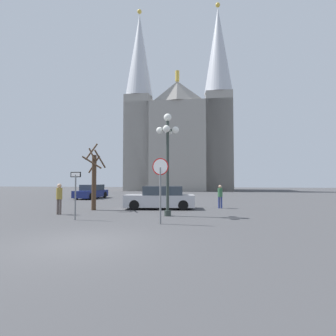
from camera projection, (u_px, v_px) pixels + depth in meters
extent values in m
plane|color=#424244|center=(82.00, 243.00, 8.06)|extent=(120.00, 120.00, 0.00)
cube|color=gray|center=(180.00, 149.00, 49.41)|extent=(18.63, 11.34, 15.37)
pyramid|color=gray|center=(177.00, 91.00, 45.32)|extent=(6.50, 2.08, 3.50)
cylinder|color=gold|center=(177.00, 76.00, 45.44)|extent=(0.70, 0.70, 1.80)
cube|color=gray|center=(139.00, 144.00, 47.05)|extent=(4.49, 4.49, 16.72)
cone|color=#B7BAC1|center=(139.00, 55.00, 47.76)|extent=(4.87, 4.87, 15.45)
sphere|color=gold|center=(139.00, 12.00, 48.12)|extent=(0.80, 0.80, 0.80)
cube|color=gray|center=(219.00, 142.00, 45.22)|extent=(4.49, 4.49, 16.72)
cone|color=#B7BAC1|center=(218.00, 50.00, 45.93)|extent=(4.87, 4.87, 15.45)
sphere|color=gold|center=(218.00, 5.00, 46.29)|extent=(0.80, 0.80, 0.80)
cylinder|color=slate|center=(160.00, 196.00, 11.57)|extent=(0.08, 0.08, 2.47)
cylinder|color=red|center=(160.00, 167.00, 11.63)|extent=(0.74, 0.19, 0.75)
cylinder|color=white|center=(160.00, 167.00, 11.61)|extent=(0.65, 0.14, 0.66)
cylinder|color=slate|center=(75.00, 197.00, 12.73)|extent=(0.07, 0.07, 2.18)
cube|color=black|center=(76.00, 175.00, 12.78)|extent=(0.60, 0.17, 0.25)
cube|color=white|center=(76.00, 175.00, 12.76)|extent=(0.50, 0.12, 0.18)
cylinder|color=#2D3833|center=(168.00, 168.00, 14.20)|extent=(0.16, 0.16, 5.10)
cylinder|color=#2D3833|center=(168.00, 213.00, 14.10)|extent=(0.36, 0.36, 0.30)
sphere|color=white|center=(168.00, 117.00, 14.33)|extent=(0.42, 0.42, 0.42)
sphere|color=white|center=(176.00, 130.00, 14.23)|extent=(0.38, 0.38, 0.38)
cylinder|color=#2D3833|center=(172.00, 130.00, 14.26)|extent=(0.05, 0.43, 0.05)
sphere|color=white|center=(169.00, 132.00, 14.72)|extent=(0.38, 0.38, 0.38)
cylinder|color=#2D3833|center=(168.00, 131.00, 14.51)|extent=(0.43, 0.05, 0.05)
sphere|color=white|center=(160.00, 130.00, 14.36)|extent=(0.38, 0.38, 0.38)
cylinder|color=#2D3833|center=(164.00, 130.00, 14.33)|extent=(0.05, 0.43, 0.05)
sphere|color=white|center=(166.00, 129.00, 13.87)|extent=(0.38, 0.38, 0.38)
cylinder|color=#2D3833|center=(167.00, 130.00, 14.08)|extent=(0.43, 0.05, 0.05)
cylinder|color=#473323|center=(94.00, 182.00, 16.90)|extent=(0.29, 0.29, 3.52)
cylinder|color=#473323|center=(92.00, 162.00, 16.37)|extent=(1.23, 0.31, 0.81)
cylinder|color=#473323|center=(100.00, 159.00, 16.74)|extent=(0.44, 1.02, 1.12)
cylinder|color=#473323|center=(92.00, 152.00, 17.28)|extent=(0.63, 0.74, 1.15)
cylinder|color=#473323|center=(92.00, 154.00, 16.78)|extent=(0.54, 0.27, 0.75)
cylinder|color=#473323|center=(94.00, 164.00, 17.27)|extent=(0.72, 0.40, 1.18)
cube|color=navy|center=(91.00, 194.00, 27.13)|extent=(2.14, 4.44, 0.70)
cube|color=#333D47|center=(92.00, 187.00, 27.37)|extent=(1.77, 2.55, 0.58)
cylinder|color=black|center=(90.00, 196.00, 25.53)|extent=(0.29, 0.66, 0.64)
cylinder|color=black|center=(76.00, 196.00, 25.90)|extent=(0.29, 0.66, 0.64)
cylinder|color=black|center=(105.00, 195.00, 28.35)|extent=(0.29, 0.66, 0.64)
cylinder|color=black|center=(92.00, 195.00, 28.72)|extent=(0.29, 0.66, 0.64)
cube|color=#B7B7BC|center=(160.00, 201.00, 17.60)|extent=(4.74, 2.36, 0.78)
cube|color=#333D47|center=(163.00, 190.00, 17.62)|extent=(2.72, 1.95, 0.58)
cylinder|color=black|center=(134.00, 205.00, 16.80)|extent=(0.66, 0.29, 0.64)
cylinder|color=black|center=(138.00, 203.00, 18.49)|extent=(0.66, 0.29, 0.64)
cylinder|color=black|center=(183.00, 205.00, 16.69)|extent=(0.66, 0.29, 0.64)
cylinder|color=black|center=(183.00, 203.00, 18.38)|extent=(0.66, 0.29, 0.64)
cylinder|color=navy|center=(221.00, 203.00, 17.88)|extent=(0.12, 0.12, 0.78)
cylinder|color=navy|center=(219.00, 202.00, 17.94)|extent=(0.12, 0.12, 0.78)
cylinder|color=#33663F|center=(220.00, 192.00, 17.94)|extent=(0.32, 0.32, 0.58)
sphere|color=tan|center=(220.00, 187.00, 17.96)|extent=(0.21, 0.21, 0.21)
cylinder|color=#594C47|center=(60.00, 207.00, 14.66)|extent=(0.12, 0.12, 0.85)
cylinder|color=#594C47|center=(58.00, 207.00, 14.69)|extent=(0.12, 0.12, 0.85)
cylinder|color=olive|center=(59.00, 193.00, 14.71)|extent=(0.32, 0.32, 0.64)
sphere|color=tan|center=(59.00, 186.00, 14.73)|extent=(0.23, 0.23, 0.23)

